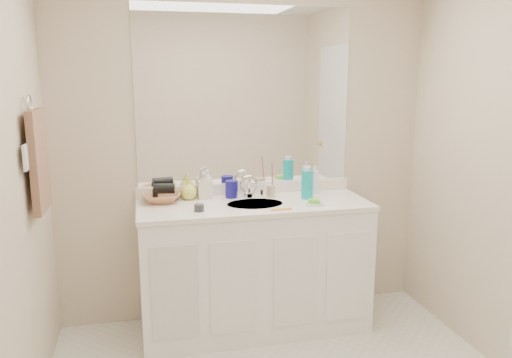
{
  "coord_description": "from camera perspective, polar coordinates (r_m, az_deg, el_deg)",
  "views": [
    {
      "loc": [
        -0.71,
        -2.07,
        1.7
      ],
      "look_at": [
        0.0,
        0.97,
        1.05
      ],
      "focal_mm": 35.0,
      "sensor_mm": 36.0,
      "label": 1
    }
  ],
  "objects": [
    {
      "name": "wall_back",
      "position": [
        3.48,
        -1.22,
        3.48
      ],
      "size": [
        2.6,
        0.02,
        2.4
      ],
      "primitive_type": "cube",
      "color": "beige",
      "rests_on": "floor"
    },
    {
      "name": "vanity_cabinet",
      "position": [
        3.42,
        -0.19,
        -10.13
      ],
      "size": [
        1.5,
        0.55,
        0.85
      ],
      "primitive_type": "cube",
      "color": "white",
      "rests_on": "floor"
    },
    {
      "name": "countertop",
      "position": [
        3.28,
        -0.2,
        -2.99
      ],
      "size": [
        1.52,
        0.57,
        0.03
      ],
      "primitive_type": "cube",
      "color": "white",
      "rests_on": "vanity_cabinet"
    },
    {
      "name": "backsplash",
      "position": [
        3.52,
        -1.15,
        -1.07
      ],
      "size": [
        1.52,
        0.03,
        0.08
      ],
      "primitive_type": "cube",
      "color": "white",
      "rests_on": "countertop"
    },
    {
      "name": "sink_basin",
      "position": [
        3.26,
        -0.12,
        -3.03
      ],
      "size": [
        0.37,
        0.37,
        0.02
      ],
      "primitive_type": "cylinder",
      "color": "beige",
      "rests_on": "countertop"
    },
    {
      "name": "faucet",
      "position": [
        3.42,
        -0.8,
        -1.19
      ],
      "size": [
        0.02,
        0.02,
        0.11
      ],
      "primitive_type": "cylinder",
      "color": "silver",
      "rests_on": "countertop"
    },
    {
      "name": "mirror",
      "position": [
        3.44,
        -1.23,
        9.41
      ],
      "size": [
        1.48,
        0.01,
        1.2
      ],
      "primitive_type": "cube",
      "color": "white",
      "rests_on": "wall_back"
    },
    {
      "name": "blue_mug",
      "position": [
        3.41,
        -2.81,
        -1.17
      ],
      "size": [
        0.1,
        0.1,
        0.12
      ],
      "primitive_type": "cylinder",
      "rotation": [
        0.0,
        0.0,
        -0.23
      ],
      "color": "navy",
      "rests_on": "countertop"
    },
    {
      "name": "tan_cup",
      "position": [
        3.43,
        1.69,
        -1.4
      ],
      "size": [
        0.07,
        0.07,
        0.08
      ],
      "primitive_type": "cylinder",
      "rotation": [
        0.0,
        0.0,
        -0.16
      ],
      "color": "#CFAD92",
      "rests_on": "countertop"
    },
    {
      "name": "toothbrush",
      "position": [
        3.41,
        1.87,
        0.4
      ],
      "size": [
        0.02,
        0.03,
        0.18
      ],
      "primitive_type": "cylinder",
      "rotation": [
        0.14,
        0.0,
        -0.43
      ],
      "color": "#E53C60",
      "rests_on": "tan_cup"
    },
    {
      "name": "mouthwash_bottle",
      "position": [
        3.4,
        5.88,
        -0.62
      ],
      "size": [
        0.11,
        0.11,
        0.19
      ],
      "primitive_type": "cylinder",
      "rotation": [
        0.0,
        0.0,
        -0.42
      ],
      "color": "#0EABB0",
      "rests_on": "countertop"
    },
    {
      "name": "clear_pump_bottle",
      "position": [
        3.55,
        6.69,
        -0.33
      ],
      "size": [
        0.07,
        0.07,
        0.16
      ],
      "primitive_type": "cylinder",
      "rotation": [
        0.0,
        0.0,
        -0.12
      ],
      "color": "white",
      "rests_on": "countertop"
    },
    {
      "name": "soap_dish",
      "position": [
        3.25,
        6.64,
        -2.84
      ],
      "size": [
        0.12,
        0.1,
        0.01
      ],
      "primitive_type": "cube",
      "rotation": [
        0.0,
        0.0,
        -0.12
      ],
      "color": "silver",
      "rests_on": "countertop"
    },
    {
      "name": "green_soap",
      "position": [
        3.24,
        6.64,
        -2.54
      ],
      "size": [
        0.09,
        0.08,
        0.03
      ],
      "primitive_type": "cube",
      "rotation": [
        0.0,
        0.0,
        -0.39
      ],
      "color": "#6CD634",
      "rests_on": "soap_dish"
    },
    {
      "name": "orange_comb",
      "position": [
        3.11,
        2.92,
        -3.48
      ],
      "size": [
        0.14,
        0.04,
        0.01
      ],
      "primitive_type": "cube",
      "rotation": [
        0.0,
        0.0,
        0.07
      ],
      "color": "orange",
      "rests_on": "countertop"
    },
    {
      "name": "dark_jar",
      "position": [
        3.09,
        -6.52,
        -3.29
      ],
      "size": [
        0.06,
        0.06,
        0.04
      ],
      "primitive_type": "cylinder",
      "rotation": [
        0.0,
        0.0,
        0.03
      ],
      "color": "#2C2B31",
      "rests_on": "countertop"
    },
    {
      "name": "soap_bottle_white",
      "position": [
        3.41,
        -5.55,
        -0.56
      ],
      "size": [
        0.1,
        0.1,
        0.19
      ],
      "primitive_type": "imported",
      "rotation": [
        0.0,
        0.0,
        -0.33
      ],
      "color": "white",
      "rests_on": "countertop"
    },
    {
      "name": "soap_bottle_cream",
      "position": [
        3.4,
        -5.99,
        -0.72
      ],
      "size": [
        0.08,
        0.09,
        0.18
      ],
      "primitive_type": "imported",
      "rotation": [
        0.0,
        0.0,
        0.02
      ],
      "color": "beige",
      "rests_on": "countertop"
    },
    {
      "name": "soap_bottle_yellow",
      "position": [
        3.39,
        -7.73,
        -1.1
      ],
      "size": [
        0.15,
        0.15,
        0.15
      ],
      "primitive_type": "imported",
      "rotation": [
        0.0,
        0.0,
        0.34
      ],
      "color": "#DADF56",
      "rests_on": "countertop"
    },
    {
      "name": "wicker_basket",
      "position": [
        3.35,
        -10.75,
        -2.09
      ],
      "size": [
        0.26,
        0.26,
        0.06
      ],
      "primitive_type": "imported",
      "rotation": [
        0.0,
        0.0,
        -0.03
      ],
      "color": "#B07047",
      "rests_on": "countertop"
    },
    {
      "name": "hair_dryer",
      "position": [
        3.34,
        -10.45,
        -1.09
      ],
      "size": [
        0.15,
        0.09,
        0.07
      ],
      "primitive_type": "cylinder",
      "rotation": [
        0.0,
        1.57,
        -0.14
      ],
      "color": "black",
      "rests_on": "wicker_basket"
    },
    {
      "name": "towel_ring",
      "position": [
        2.9,
        -24.46,
        7.74
      ],
      "size": [
        0.01,
        0.11,
        0.11
      ],
      "primitive_type": "torus",
      "rotation": [
        0.0,
        1.57,
        0.0
      ],
      "color": "silver",
      "rests_on": "wall_left"
    },
    {
      "name": "hand_towel",
      "position": [
        2.93,
        -23.59,
        1.92
      ],
      "size": [
        0.04,
        0.32,
        0.55
      ],
      "primitive_type": "cube",
      "color": "brown",
      "rests_on": "towel_ring"
    },
    {
      "name": "switch_plate",
      "position": [
        2.73,
        -24.85,
        2.23
      ],
      "size": [
        0.01,
        0.08,
        0.13
      ],
      "primitive_type": "cube",
      "color": "silver",
      "rests_on": "wall_left"
    }
  ]
}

